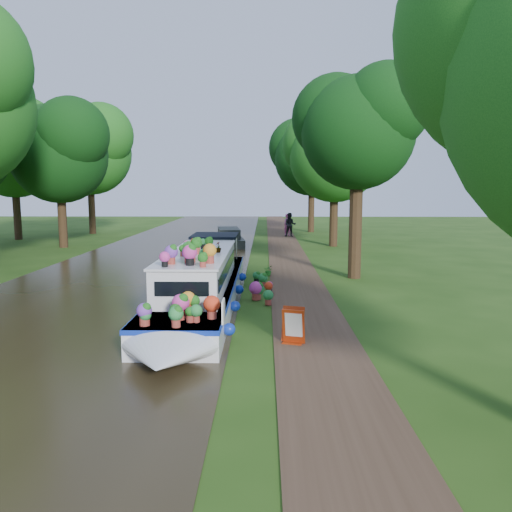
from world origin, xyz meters
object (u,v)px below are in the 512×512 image
(pedestrian_pink, at_px, (288,225))
(pedestrian_dark, at_px, (290,225))
(sandwich_board, at_px, (293,327))
(plant_boat, at_px, (200,283))
(second_boat, at_px, (229,239))

(pedestrian_pink, height_order, pedestrian_dark, pedestrian_dark)
(pedestrian_dark, bearing_deg, sandwich_board, -85.44)
(plant_boat, bearing_deg, pedestrian_pink, 80.90)
(pedestrian_dark, bearing_deg, pedestrian_pink, 110.94)
(second_boat, distance_m, sandwich_board, 21.77)
(plant_boat, xyz_separation_m, sandwich_board, (2.85, -3.65, -0.41))
(second_boat, relative_size, pedestrian_pink, 3.51)
(sandwich_board, height_order, pedestrian_dark, pedestrian_dark)
(sandwich_board, bearing_deg, pedestrian_pink, 103.66)
(second_boat, height_order, pedestrian_dark, pedestrian_dark)
(second_boat, relative_size, sandwich_board, 7.01)
(plant_boat, xyz_separation_m, second_boat, (-0.34, 17.88, -0.37))
(sandwich_board, distance_m, pedestrian_dark, 27.77)
(sandwich_board, xyz_separation_m, pedestrian_pink, (1.12, 28.46, 0.49))
(plant_boat, relative_size, second_boat, 2.14)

